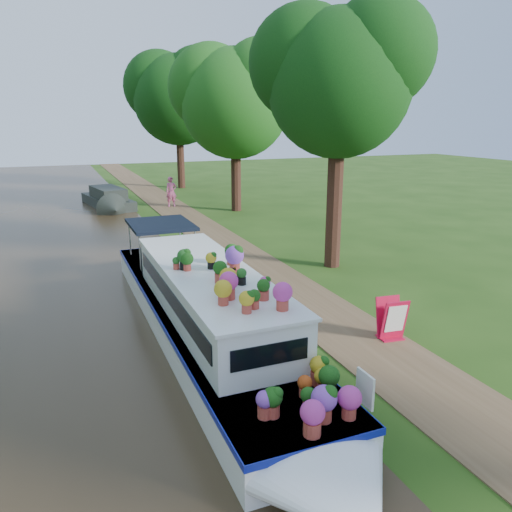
{
  "coord_description": "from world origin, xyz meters",
  "views": [
    {
      "loc": [
        -5.32,
        -12.02,
        5.14
      ],
      "look_at": [
        -0.03,
        0.92,
        1.3
      ],
      "focal_mm": 35.0,
      "sensor_mm": 36.0,
      "label": 1
    }
  ],
  "objects_px": {
    "second_boat": "(108,199)",
    "sandwich_board": "(392,321)",
    "plant_boat": "(209,312)",
    "pedestrian_pink": "(171,192)"
  },
  "relations": [
    {
      "from": "plant_boat",
      "to": "second_boat",
      "type": "relative_size",
      "value": 2.08
    },
    {
      "from": "second_boat",
      "to": "pedestrian_pink",
      "type": "height_order",
      "value": "pedestrian_pink"
    },
    {
      "from": "second_boat",
      "to": "pedestrian_pink",
      "type": "relative_size",
      "value": 3.63
    },
    {
      "from": "plant_boat",
      "to": "second_boat",
      "type": "bearing_deg",
      "value": 90.04
    },
    {
      "from": "second_boat",
      "to": "plant_boat",
      "type": "bearing_deg",
      "value": -100.06
    },
    {
      "from": "second_boat",
      "to": "pedestrian_pink",
      "type": "bearing_deg",
      "value": -28.64
    },
    {
      "from": "second_boat",
      "to": "sandwich_board",
      "type": "bearing_deg",
      "value": -89.31
    },
    {
      "from": "second_boat",
      "to": "sandwich_board",
      "type": "distance_m",
      "value": 22.23
    },
    {
      "from": "plant_boat",
      "to": "pedestrian_pink",
      "type": "bearing_deg",
      "value": 79.58
    },
    {
      "from": "plant_boat",
      "to": "second_boat",
      "type": "distance_m",
      "value": 20.53
    }
  ]
}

